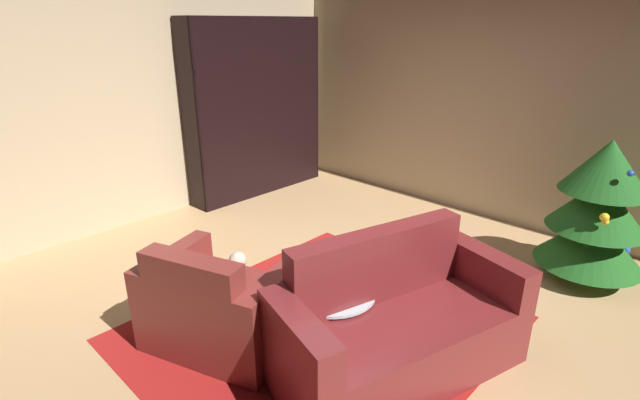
# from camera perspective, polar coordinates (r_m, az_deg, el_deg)

# --- Properties ---
(ground_plane) EXTENTS (6.81, 6.81, 0.00)m
(ground_plane) POSITION_cam_1_polar(r_m,az_deg,el_deg) (3.96, 2.13, -12.50)
(ground_plane) COLOR tan
(wall_back) EXTENTS (5.79, 0.06, 2.60)m
(wall_back) POSITION_cam_1_polar(r_m,az_deg,el_deg) (5.65, 20.94, 10.63)
(wall_back) COLOR tan
(wall_back) RESTS_ON ground
(wall_left) EXTENTS (0.06, 5.38, 2.60)m
(wall_left) POSITION_cam_1_polar(r_m,az_deg,el_deg) (5.69, -20.13, 10.79)
(wall_left) COLOR tan
(wall_left) RESTS_ON ground
(area_rug) EXTENTS (2.28, 2.58, 0.01)m
(area_rug) POSITION_cam_1_polar(r_m,az_deg,el_deg) (3.68, 0.14, -15.36)
(area_rug) COLOR maroon
(area_rug) RESTS_ON ground
(bookshelf_unit) EXTENTS (0.35, 1.97, 2.24)m
(bookshelf_unit) POSITION_cam_1_polar(r_m,az_deg,el_deg) (6.30, -6.85, 11.11)
(bookshelf_unit) COLOR black
(bookshelf_unit) RESTS_ON ground
(armchair_red) EXTENTS (1.19, 1.04, 0.81)m
(armchair_red) POSITION_cam_1_polar(r_m,az_deg,el_deg) (3.46, -12.03, -12.59)
(armchair_red) COLOR maroon
(armchair_red) RESTS_ON ground
(couch_red) EXTENTS (1.15, 1.79, 0.92)m
(couch_red) POSITION_cam_1_polar(r_m,az_deg,el_deg) (3.19, 9.33, -15.17)
(couch_red) COLOR maroon
(couch_red) RESTS_ON ground
(coffee_table) EXTENTS (0.62, 0.62, 0.46)m
(coffee_table) POSITION_cam_1_polar(r_m,az_deg,el_deg) (3.28, 1.39, -11.73)
(coffee_table) COLOR black
(coffee_table) RESTS_ON ground
(book_stack_on_table) EXTENTS (0.21, 0.15, 0.08)m
(book_stack_on_table) POSITION_cam_1_polar(r_m,az_deg,el_deg) (3.24, 2.63, -10.35)
(book_stack_on_table) COLOR gray
(book_stack_on_table) RESTS_ON coffee_table
(bottle_on_table) EXTENTS (0.07, 0.07, 0.22)m
(bottle_on_table) POSITION_cam_1_polar(r_m,az_deg,el_deg) (3.12, -1.09, -10.57)
(bottle_on_table) COLOR #1A5C28
(bottle_on_table) RESTS_ON coffee_table
(decorated_tree) EXTENTS (0.89, 0.89, 1.28)m
(decorated_tree) POSITION_cam_1_polar(r_m,az_deg,el_deg) (4.68, 30.75, -1.03)
(decorated_tree) COLOR brown
(decorated_tree) RESTS_ON ground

